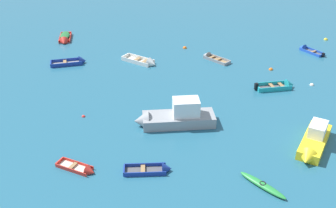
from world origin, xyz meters
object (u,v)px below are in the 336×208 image
at_px(rowboat_red_back_row_left, 65,39).
at_px(rowboat_deep_blue_far_left, 76,62).
at_px(motor_launch_yellow_near_left, 314,142).
at_px(rowboat_turquoise_far_right, 281,86).
at_px(motor_launch_grey_outer_left, 173,117).
at_px(mooring_buoy_near_foreground, 185,48).
at_px(rowboat_red_back_row_center, 84,170).
at_px(mooring_buoy_midfield, 83,117).
at_px(rowboat_blue_distant_center, 306,49).
at_px(rowboat_white_center, 146,62).
at_px(mooring_buoy_between_boats_left, 312,85).
at_px(mooring_buoy_outer_edge, 326,40).
at_px(rowboat_deep_blue_foreground_center, 158,169).
at_px(kayak_green_cluster_outer, 263,185).
at_px(mooring_buoy_central, 271,70).
at_px(rowboat_grey_outer_right, 210,57).

xyz_separation_m(rowboat_red_back_row_left, rowboat_deep_blue_far_left, (3.34, -6.58, -0.10)).
bearing_deg(motor_launch_yellow_near_left, rowboat_turquoise_far_right, 94.69).
distance_m(motor_launch_grey_outer_left, mooring_buoy_near_foreground, 16.56).
xyz_separation_m(rowboat_red_back_row_center, motor_launch_yellow_near_left, (15.78, 4.13, 0.41)).
bearing_deg(rowboat_red_back_row_left, mooring_buoy_midfield, -67.26).
distance_m(rowboat_blue_distant_center, mooring_buoy_near_foreground, 13.88).
bearing_deg(mooring_buoy_midfield, motor_launch_yellow_near_left, -8.77).
xyz_separation_m(rowboat_white_center, mooring_buoy_between_boats_left, (16.39, -3.44, -0.20)).
bearing_deg(rowboat_deep_blue_far_left, rowboat_white_center, 3.97).
height_order(motor_launch_grey_outer_left, rowboat_deep_blue_far_left, motor_launch_grey_outer_left).
relative_size(mooring_buoy_midfield, mooring_buoy_outer_edge, 0.63).
distance_m(mooring_buoy_near_foreground, mooring_buoy_between_boats_left, 15.11).
xyz_separation_m(rowboat_turquoise_far_right, rowboat_deep_blue_foreground_center, (-10.11, -13.20, -0.06)).
xyz_separation_m(kayak_green_cluster_outer, mooring_buoy_near_foreground, (-6.25, 23.40, -0.16)).
bearing_deg(rowboat_white_center, rowboat_deep_blue_foreground_center, -79.33).
xyz_separation_m(mooring_buoy_near_foreground, mooring_buoy_between_boats_left, (12.55, -8.41, 0.00)).
bearing_deg(mooring_buoy_outer_edge, mooring_buoy_central, -129.33).
xyz_separation_m(rowboat_turquoise_far_right, mooring_buoy_near_foreground, (-9.57, 9.27, -0.20)).
height_order(rowboat_white_center, mooring_buoy_near_foreground, rowboat_white_center).
distance_m(rowboat_turquoise_far_right, mooring_buoy_between_boats_left, 3.11).
relative_size(rowboat_red_back_row_left, rowboat_blue_distant_center, 1.31).
relative_size(rowboat_turquoise_far_right, mooring_buoy_midfield, 12.99).
height_order(rowboat_white_center, rowboat_deep_blue_foreground_center, rowboat_white_center).
bearing_deg(mooring_buoy_outer_edge, rowboat_white_center, -155.81).
bearing_deg(mooring_buoy_near_foreground, rowboat_blue_distant_center, 2.36).
bearing_deg(rowboat_turquoise_far_right, mooring_buoy_central, 95.86).
distance_m(rowboat_white_center, mooring_buoy_midfield, 11.67).
distance_m(motor_launch_yellow_near_left, mooring_buoy_near_foreground, 21.48).
relative_size(rowboat_deep_blue_far_left, mooring_buoy_near_foreground, 8.20).
relative_size(motor_launch_yellow_near_left, mooring_buoy_midfield, 18.01).
relative_size(rowboat_turquoise_far_right, mooring_buoy_near_foreground, 8.28).
distance_m(rowboat_red_back_row_center, rowboat_deep_blue_foreground_center, 4.91).
bearing_deg(rowboat_deep_blue_foreground_center, mooring_buoy_outer_edge, 56.85).
bearing_deg(rowboat_grey_outer_right, rowboat_red_back_row_center, -112.55).
relative_size(rowboat_deep_blue_foreground_center, mooring_buoy_outer_edge, 6.98).
relative_size(rowboat_red_back_row_center, mooring_buoy_central, 6.97).
relative_size(motor_launch_yellow_near_left, mooring_buoy_central, 12.57).
xyz_separation_m(motor_launch_grey_outer_left, rowboat_deep_blue_foreground_center, (-0.57, -5.92, -0.55)).
bearing_deg(rowboat_red_back_row_center, mooring_buoy_midfield, 106.26).
relative_size(kayak_green_cluster_outer, rowboat_red_back_row_center, 0.98).
xyz_separation_m(motor_launch_yellow_near_left, mooring_buoy_outer_edge, (6.64, 23.20, -0.53)).
relative_size(rowboat_red_back_row_left, rowboat_red_back_row_center, 1.31).
distance_m(rowboat_deep_blue_far_left, rowboat_blue_distant_center, 25.87).
bearing_deg(motor_launch_yellow_near_left, mooring_buoy_midfield, 171.23).
xyz_separation_m(rowboat_red_back_row_center, mooring_buoy_midfield, (-2.00, 6.87, -0.12)).
xyz_separation_m(rowboat_red_back_row_left, rowboat_white_center, (10.79, -6.06, -0.09)).
xyz_separation_m(rowboat_grey_outer_right, mooring_buoy_midfield, (-10.38, -13.29, -0.15)).
height_order(rowboat_grey_outer_right, mooring_buoy_between_boats_left, rowboat_grey_outer_right).
relative_size(kayak_green_cluster_outer, mooring_buoy_midfield, 9.83).
bearing_deg(rowboat_deep_blue_far_left, rowboat_grey_outer_right, 10.79).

